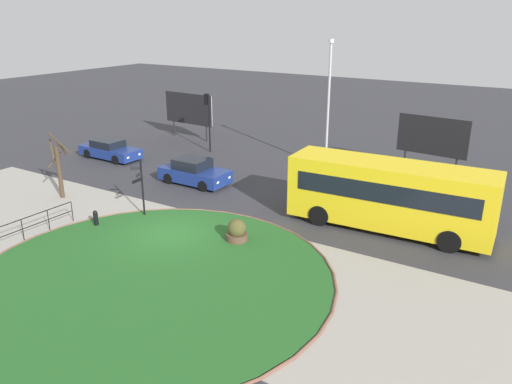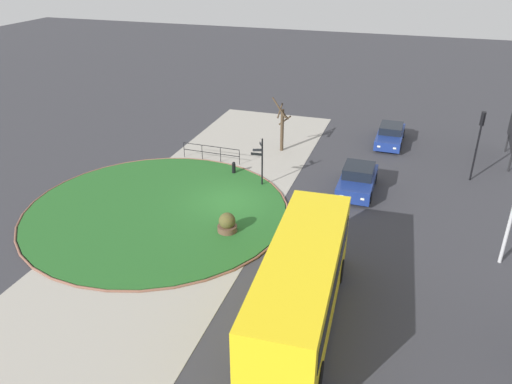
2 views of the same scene
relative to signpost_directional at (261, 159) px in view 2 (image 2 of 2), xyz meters
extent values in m
plane|color=#333338|center=(2.59, -1.02, -1.69)|extent=(120.00, 120.00, 0.00)
cube|color=#9E998E|center=(2.59, -2.64, -1.68)|extent=(32.00, 8.76, 0.02)
cylinder|color=#235B23|center=(4.61, -4.37, -1.64)|extent=(13.80, 13.80, 0.10)
torus|color=brown|center=(4.61, -4.37, -1.63)|extent=(14.11, 14.11, 0.11)
cylinder|color=black|center=(0.01, 0.07, -0.25)|extent=(0.09, 0.09, 2.87)
sphere|color=black|center=(0.01, 0.07, 1.23)|extent=(0.10, 0.10, 0.10)
cube|color=black|center=(-0.23, -0.08, 0.82)|extent=(0.41, 0.29, 0.15)
cube|color=black|center=(0.10, -0.21, 0.58)|extent=(0.19, 0.49, 0.15)
cube|color=black|center=(0.03, -0.29, 0.29)|extent=(0.08, 0.63, 0.15)
cylinder|color=black|center=(-1.04, -2.08, -1.35)|extent=(0.23, 0.23, 0.67)
sphere|color=black|center=(-1.04, -2.08, -0.97)|extent=(0.21, 0.21, 0.21)
cube|color=black|center=(-2.54, -4.20, -0.67)|extent=(0.13, 3.94, 0.03)
cube|color=black|center=(-2.54, -4.20, -1.13)|extent=(0.13, 3.94, 0.03)
cylinder|color=black|center=(-2.50, -2.23, -1.18)|extent=(0.04, 0.04, 1.02)
cylinder|color=black|center=(-2.53, -3.55, -1.18)|extent=(0.04, 0.04, 1.02)
cylinder|color=black|center=(-2.56, -4.86, -1.18)|extent=(0.04, 0.04, 1.02)
cylinder|color=black|center=(-2.59, -6.17, -1.18)|extent=(0.04, 0.04, 1.02)
cube|color=yellow|center=(10.75, 4.92, 0.05)|extent=(9.32, 2.86, 2.92)
cube|color=black|center=(10.81, 3.69, 0.45)|extent=(8.10, 0.40, 0.88)
cube|color=black|center=(10.69, 6.15, 0.45)|extent=(8.10, 0.40, 0.88)
cube|color=black|center=(6.14, 4.70, 0.19)|extent=(0.11, 1.99, 1.10)
cube|color=black|center=(6.14, 4.70, 1.28)|extent=(0.08, 1.34, 0.28)
cylinder|color=black|center=(7.86, 3.66, -1.19)|extent=(1.01, 0.35, 1.00)
cylinder|color=black|center=(7.75, 5.89, -1.19)|extent=(1.01, 0.35, 1.00)
cylinder|color=black|center=(13.75, 3.94, -1.19)|extent=(1.01, 0.35, 1.00)
cylinder|color=black|center=(13.64, 6.17, -1.19)|extent=(1.01, 0.35, 1.00)
cube|color=navy|center=(-1.06, 5.46, -1.14)|extent=(4.21, 1.91, 0.74)
cube|color=black|center=(-1.22, 5.46, -0.48)|extent=(1.90, 1.67, 0.59)
cube|color=#EAEACC|center=(1.06, 6.01, -1.10)|extent=(0.02, 0.20, 0.12)
cube|color=#EAEACC|center=(1.05, 4.88, -1.10)|extent=(0.02, 0.20, 0.12)
cylinder|color=black|center=(0.25, 6.31, -1.37)|extent=(0.64, 0.22, 0.64)
cylinder|color=black|center=(0.24, 4.59, -1.37)|extent=(0.64, 0.22, 0.64)
cylinder|color=black|center=(-2.35, 6.33, -1.37)|extent=(0.64, 0.22, 0.64)
cylinder|color=black|center=(-2.36, 4.61, -1.37)|extent=(0.64, 0.22, 0.64)
cube|color=navy|center=(-9.43, 6.64, -1.19)|extent=(4.59, 1.83, 0.64)
cube|color=black|center=(-9.61, 6.65, -0.62)|extent=(2.06, 1.57, 0.50)
cube|color=#EAEACC|center=(-7.13, 7.11, -1.16)|extent=(0.02, 0.20, 0.12)
cube|color=#EAEACC|center=(-7.15, 6.08, -1.16)|extent=(0.02, 0.20, 0.12)
cylinder|color=black|center=(-8.00, 7.40, -1.37)|extent=(0.64, 0.23, 0.64)
cylinder|color=black|center=(-8.03, 5.83, -1.37)|extent=(0.64, 0.23, 0.64)
cylinder|color=black|center=(-10.82, 7.46, -1.37)|extent=(0.64, 0.23, 0.64)
cylinder|color=black|center=(-10.86, 5.89, -1.37)|extent=(0.64, 0.23, 0.64)
cylinder|color=black|center=(-4.65, 11.78, 0.41)|extent=(0.11, 0.11, 4.20)
cube|color=black|center=(-4.86, 11.80, 2.12)|extent=(0.29, 0.29, 0.78)
sphere|color=black|center=(-5.01, 11.82, 2.36)|extent=(0.16, 0.16, 0.16)
sphere|color=#F2A519|center=(-5.01, 11.82, 2.12)|extent=(0.16, 0.16, 0.16)
sphere|color=black|center=(-5.01, 11.82, 1.87)|extent=(0.16, 0.16, 0.16)
cylinder|color=black|center=(-10.25, 14.33, -0.48)|extent=(0.12, 0.12, 2.42)
cylinder|color=brown|center=(5.58, 0.02, -1.49)|extent=(0.97, 0.97, 0.40)
sphere|color=#4C4723|center=(5.58, 0.02, -1.02)|extent=(0.83, 0.83, 0.83)
cylinder|color=#423323|center=(-5.72, -0.31, -0.22)|extent=(0.23, 0.23, 2.93)
cylinder|color=#423323|center=(-5.41, -0.17, 1.10)|extent=(0.40, 0.74, 0.94)
cylinder|color=#423323|center=(-6.13, -0.24, 0.35)|extent=(0.25, 0.91, 0.79)
cylinder|color=#423323|center=(-5.23, -0.42, 1.48)|extent=(0.34, 1.07, 1.30)
cylinder|color=#423323|center=(-5.82, -0.51, 1.09)|extent=(0.54, 0.34, 0.98)
camera|label=1|loc=(16.95, -16.70, 7.89)|focal=35.25mm
camera|label=2|loc=(25.15, 7.87, 11.16)|focal=34.90mm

